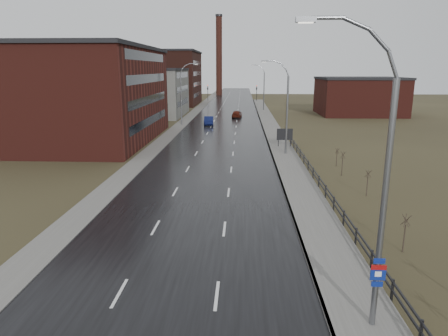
# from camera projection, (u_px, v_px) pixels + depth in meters

# --- Properties ---
(road) EXTENTS (14.00, 300.00, 0.06)m
(road) POSITION_uv_depth(u_px,v_px,m) (224.00, 127.00, 72.99)
(road) COLOR black
(road) RESTS_ON ground
(sidewalk_right) EXTENTS (3.20, 180.00, 0.18)m
(sidewalk_right) POSITION_uv_depth(u_px,v_px,m) (285.00, 156.00, 48.36)
(sidewalk_right) COLOR #595651
(sidewalk_right) RESTS_ON ground
(curb_right) EXTENTS (0.16, 180.00, 0.18)m
(curb_right) POSITION_uv_depth(u_px,v_px,m) (272.00, 156.00, 48.43)
(curb_right) COLOR slate
(curb_right) RESTS_ON ground
(sidewalk_left) EXTENTS (2.40, 260.00, 0.12)m
(sidewalk_left) POSITION_uv_depth(u_px,v_px,m) (179.00, 126.00, 73.35)
(sidewalk_left) COLOR #595651
(sidewalk_left) RESTS_ON ground
(warehouse_near) EXTENTS (22.44, 28.56, 13.50)m
(warehouse_near) POSITION_uv_depth(u_px,v_px,m) (74.00, 94.00, 57.75)
(warehouse_near) COLOR #471914
(warehouse_near) RESTS_ON ground
(warehouse_mid) EXTENTS (16.32, 20.40, 10.50)m
(warehouse_mid) POSITION_uv_depth(u_px,v_px,m) (148.00, 92.00, 89.97)
(warehouse_mid) COLOR slate
(warehouse_mid) RESTS_ON ground
(warehouse_far) EXTENTS (26.52, 24.48, 15.50)m
(warehouse_far) POSITION_uv_depth(u_px,v_px,m) (154.00, 78.00, 118.67)
(warehouse_far) COLOR #331611
(warehouse_far) RESTS_ON ground
(building_right) EXTENTS (18.36, 16.32, 8.50)m
(building_right) POSITION_uv_depth(u_px,v_px,m) (359.00, 96.00, 91.95)
(building_right) COLOR #471914
(building_right) RESTS_ON ground
(smokestack) EXTENTS (2.70, 2.70, 30.70)m
(smokestack) POSITION_uv_depth(u_px,v_px,m) (219.00, 55.00, 156.76)
(smokestack) COLOR #331611
(smokestack) RESTS_ON ground
(streetlight_main) EXTENTS (3.91, 0.29, 12.11)m
(streetlight_main) POSITION_uv_depth(u_px,v_px,m) (377.00, 186.00, 14.93)
(streetlight_main) COLOR slate
(streetlight_main) RESTS_ON ground
(streetlight_right_mid) EXTENTS (3.36, 0.28, 11.35)m
(streetlight_right_mid) POSITION_uv_depth(u_px,v_px,m) (285.00, 107.00, 47.95)
(streetlight_right_mid) COLOR slate
(streetlight_right_mid) RESTS_ON ground
(streetlight_left) EXTENTS (3.36, 0.28, 11.35)m
(streetlight_left) POSITION_uv_depth(u_px,v_px,m) (183.00, 94.00, 73.87)
(streetlight_left) COLOR slate
(streetlight_left) RESTS_ON ground
(streetlight_right_far) EXTENTS (3.36, 0.28, 11.35)m
(streetlight_right_far) POSITION_uv_depth(u_px,v_px,m) (263.00, 87.00, 100.29)
(streetlight_right_far) COLOR slate
(streetlight_right_far) RESTS_ON ground
(guardrail) EXTENTS (0.10, 53.05, 1.10)m
(guardrail) POSITION_uv_depth(u_px,v_px,m) (328.00, 192.00, 31.96)
(guardrail) COLOR black
(guardrail) RESTS_ON ground
(shrub_c) EXTENTS (0.54, 0.57, 2.28)m
(shrub_c) POSITION_uv_depth(u_px,v_px,m) (405.00, 232.00, 22.86)
(shrub_c) COLOR #382D23
(shrub_c) RESTS_ON ground
(shrub_d) EXTENTS (0.53, 0.56, 2.25)m
(shrub_d) POSITION_uv_depth(u_px,v_px,m) (367.00, 182.00, 33.07)
(shrub_d) COLOR #382D23
(shrub_d) RESTS_ON ground
(shrub_e) EXTENTS (0.58, 0.61, 2.47)m
(shrub_e) POSITION_uv_depth(u_px,v_px,m) (342.00, 163.00, 39.35)
(shrub_e) COLOR #382D23
(shrub_e) RESTS_ON ground
(shrub_f) EXTENTS (0.48, 0.50, 2.01)m
(shrub_f) POSITION_uv_depth(u_px,v_px,m) (337.00, 157.00, 43.23)
(shrub_f) COLOR #382D23
(shrub_f) RESTS_ON ground
(billboard) EXTENTS (2.11, 0.17, 2.60)m
(billboard) POSITION_uv_depth(u_px,v_px,m) (285.00, 135.00, 53.32)
(billboard) COLOR black
(billboard) RESTS_ON ground
(traffic_light_left) EXTENTS (0.58, 2.73, 5.30)m
(traffic_light_left) POSITION_uv_depth(u_px,v_px,m) (208.00, 87.00, 130.40)
(traffic_light_left) COLOR black
(traffic_light_left) RESTS_ON ground
(traffic_light_right) EXTENTS (0.58, 2.73, 5.30)m
(traffic_light_right) POSITION_uv_depth(u_px,v_px,m) (257.00, 87.00, 129.69)
(traffic_light_right) COLOR black
(traffic_light_right) RESTS_ON ground
(car_near) EXTENTS (1.99, 4.96, 1.60)m
(car_near) POSITION_uv_depth(u_px,v_px,m) (209.00, 121.00, 74.86)
(car_near) COLOR #0C133F
(car_near) RESTS_ON ground
(car_far) EXTENTS (2.32, 4.88, 1.61)m
(car_far) POSITION_uv_depth(u_px,v_px,m) (237.00, 114.00, 86.30)
(car_far) COLOR #48150C
(car_far) RESTS_ON ground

